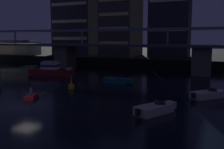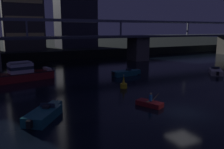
{
  "view_description": "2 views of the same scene",
  "coord_description": "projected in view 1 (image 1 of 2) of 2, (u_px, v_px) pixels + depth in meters",
  "views": [
    {
      "loc": [
        18.9,
        -21.22,
        7.1
      ],
      "look_at": [
        2.22,
        18.91,
        1.11
      ],
      "focal_mm": 40.97,
      "sensor_mm": 36.0,
      "label": 1
    },
    {
      "loc": [
        -14.72,
        -14.88,
        7.43
      ],
      "look_at": [
        -0.67,
        13.27,
        1.25
      ],
      "focal_mm": 37.08,
      "sensor_mm": 36.0,
      "label": 2
    }
  ],
  "objects": [
    {
      "name": "ground_plane",
      "position": [
        26.0,
        106.0,
        27.56
      ],
      "size": [
        400.0,
        400.0,
        0.0
      ],
      "primitive_type": "plane",
      "color": "black"
    },
    {
      "name": "far_riverbank",
      "position": [
        166.0,
        55.0,
        101.05
      ],
      "size": [
        240.0,
        80.0,
        2.2
      ],
      "primitive_type": "cube",
      "color": "black",
      "rests_on": "ground"
    },
    {
      "name": "river_bridge",
      "position": [
        126.0,
        52.0,
        56.69
      ],
      "size": [
        101.76,
        6.4,
        9.38
      ],
      "color": "#605B51",
      "rests_on": "ground"
    },
    {
      "name": "tower_west_low",
      "position": [
        77.0,
        14.0,
        82.41
      ],
      "size": [
        13.3,
        9.92,
        26.62
      ],
      "color": "#282833",
      "rests_on": "far_riverbank"
    },
    {
      "name": "tower_west_tall",
      "position": [
        122.0,
        22.0,
        75.98
      ],
      "size": [
        9.49,
        13.16,
        20.17
      ],
      "color": "#423D38",
      "rests_on": "far_riverbank"
    },
    {
      "name": "waterfront_pavilion",
      "position": [
        20.0,
        48.0,
        83.08
      ],
      "size": [
        12.4,
        7.4,
        4.7
      ],
      "color": "#B2AD9E",
      "rests_on": "far_riverbank"
    },
    {
      "name": "cabin_cruiser_near_left",
      "position": [
        52.0,
        70.0,
        50.84
      ],
      "size": [
        9.37,
        4.22,
        2.79
      ],
      "color": "maroon",
      "rests_on": "ground"
    },
    {
      "name": "speedboat_near_right",
      "position": [
        208.0,
        94.0,
        31.27
      ],
      "size": [
        4.3,
        4.47,
        1.16
      ],
      "color": "beige",
      "rests_on": "ground"
    },
    {
      "name": "speedboat_mid_center",
      "position": [
        117.0,
        80.0,
        41.87
      ],
      "size": [
        5.21,
        1.93,
        1.16
      ],
      "color": "#196066",
      "rests_on": "ground"
    },
    {
      "name": "speedboat_mid_right",
      "position": [
        155.0,
        109.0,
        24.79
      ],
      "size": [
        3.56,
        4.88,
        1.16
      ],
      "color": "beige",
      "rests_on": "ground"
    },
    {
      "name": "channel_buoy",
      "position": [
        71.0,
        85.0,
        37.04
      ],
      "size": [
        0.9,
        0.9,
        1.76
      ],
      "color": "yellow",
      "rests_on": "ground"
    },
    {
      "name": "dinghy_with_paddler",
      "position": [
        31.0,
        96.0,
        30.85
      ],
      "size": [
        2.69,
        2.82,
        1.36
      ],
      "color": "maroon",
      "rests_on": "ground"
    }
  ]
}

